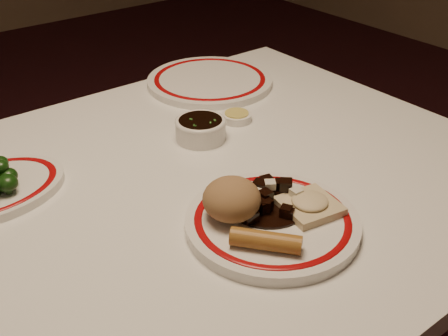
% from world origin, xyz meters
% --- Properties ---
extents(dining_table, '(1.20, 0.90, 0.75)m').
position_xyz_m(dining_table, '(0.00, 0.00, 0.66)').
color(dining_table, white).
rests_on(dining_table, ground).
extents(main_plate, '(0.30, 0.30, 0.02)m').
position_xyz_m(main_plate, '(0.05, -0.18, 0.76)').
color(main_plate, white).
rests_on(main_plate, dining_table).
extents(rice_mound, '(0.09, 0.09, 0.06)m').
position_xyz_m(rice_mound, '(0.00, -0.14, 0.80)').
color(rice_mound, '#966E47').
rests_on(rice_mound, main_plate).
extents(spring_roll, '(0.08, 0.10, 0.03)m').
position_xyz_m(spring_roll, '(-0.01, -0.23, 0.78)').
color(spring_roll, '#9A6626').
rests_on(spring_roll, main_plate).
extents(fried_wonton, '(0.10, 0.10, 0.02)m').
position_xyz_m(fried_wonton, '(0.11, -0.20, 0.78)').
color(fried_wonton, beige).
rests_on(fried_wonton, main_plate).
extents(stirfry_heap, '(0.13, 0.13, 0.03)m').
position_xyz_m(stirfry_heap, '(0.07, -0.15, 0.78)').
color(stirfry_heap, black).
rests_on(stirfry_heap, main_plate).
extents(soy_bowl, '(0.10, 0.10, 0.04)m').
position_xyz_m(soy_bowl, '(0.13, 0.12, 0.77)').
color(soy_bowl, white).
rests_on(soy_bowl, dining_table).
extents(sweet_sour_dish, '(0.06, 0.06, 0.02)m').
position_xyz_m(sweet_sour_dish, '(0.14, 0.14, 0.76)').
color(sweet_sour_dish, white).
rests_on(sweet_sour_dish, dining_table).
extents(mustard_dish, '(0.06, 0.06, 0.02)m').
position_xyz_m(mustard_dish, '(0.24, 0.14, 0.76)').
color(mustard_dish, white).
rests_on(mustard_dish, dining_table).
extents(far_plate, '(0.36, 0.36, 0.02)m').
position_xyz_m(far_plate, '(0.31, 0.33, 0.76)').
color(far_plate, white).
rests_on(far_plate, dining_table).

